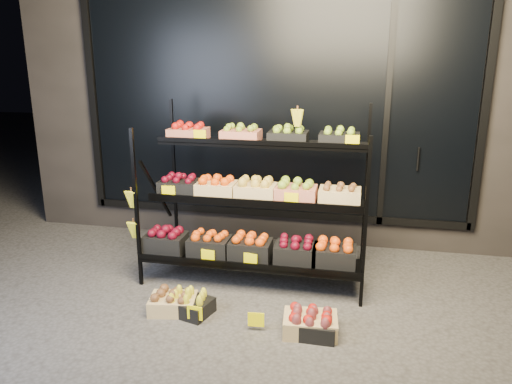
% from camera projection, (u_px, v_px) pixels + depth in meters
% --- Properties ---
extents(ground, '(24.00, 24.00, 0.00)m').
position_uv_depth(ground, '(242.00, 304.00, 4.39)').
color(ground, '#514F4C').
rests_on(ground, ground).
extents(building, '(6.00, 2.08, 3.50)m').
position_uv_depth(building, '(288.00, 83.00, 6.34)').
color(building, '#2D2826').
rests_on(building, ground).
extents(display_rack, '(2.18, 1.02, 1.74)m').
position_uv_depth(display_rack, '(254.00, 199.00, 4.74)').
color(display_rack, black).
rests_on(display_rack, ground).
extents(tag_floor_a, '(0.13, 0.01, 0.12)m').
position_uv_depth(tag_floor_a, '(195.00, 317.00, 4.05)').
color(tag_floor_a, '#FFEF00').
rests_on(tag_floor_a, ground).
extents(tag_floor_b, '(0.13, 0.01, 0.12)m').
position_uv_depth(tag_floor_b, '(256.00, 324.00, 3.95)').
color(tag_floor_b, '#FFEF00').
rests_on(tag_floor_b, ground).
extents(floor_crate_left, '(0.43, 0.35, 0.20)m').
position_uv_depth(floor_crate_left, '(173.00, 301.00, 4.25)').
color(floor_crate_left, '#DBBD7E').
rests_on(floor_crate_left, ground).
extents(floor_crate_midleft, '(0.44, 0.37, 0.19)m').
position_uv_depth(floor_crate_midleft, '(189.00, 303.00, 4.22)').
color(floor_crate_midleft, black).
rests_on(floor_crate_midleft, ground).
extents(floor_crate_midright, '(0.45, 0.35, 0.21)m').
position_uv_depth(floor_crate_midright, '(310.00, 322.00, 3.92)').
color(floor_crate_midright, '#DBBD7E').
rests_on(floor_crate_midright, ground).
extents(floor_crate_right, '(0.39, 0.29, 0.20)m').
position_uv_depth(floor_crate_right, '(312.00, 324.00, 3.89)').
color(floor_crate_right, black).
rests_on(floor_crate_right, ground).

